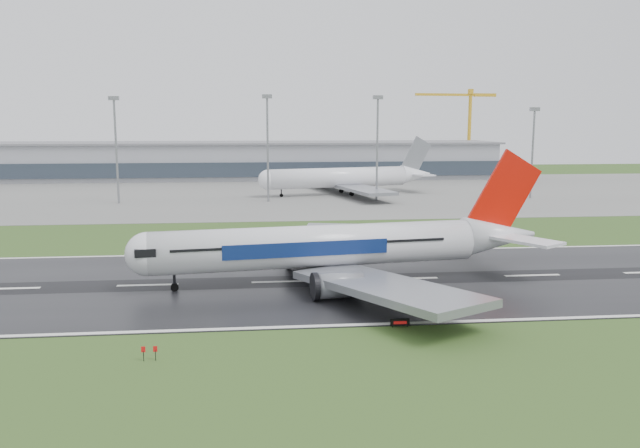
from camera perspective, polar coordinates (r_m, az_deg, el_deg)
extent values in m
plane|color=#2B491A|center=(98.55, -15.27, -5.38)|extent=(520.00, 520.00, 0.00)
cube|color=black|center=(98.54, -15.28, -5.36)|extent=(400.00, 45.00, 0.10)
cube|color=slate|center=(221.06, -10.05, 2.74)|extent=(400.00, 130.00, 0.08)
cube|color=gray|center=(280.10, -9.21, 5.62)|extent=(240.00, 36.00, 15.00)
cylinder|color=gray|center=(198.64, -17.88, 6.15)|extent=(0.64, 0.64, 30.61)
cylinder|color=gray|center=(194.35, -4.74, 6.60)|extent=(0.64, 0.64, 31.31)
cylinder|color=gray|center=(197.93, 5.18, 6.62)|extent=(0.64, 0.64, 31.18)
cylinder|color=gray|center=(213.32, 18.60, 5.90)|extent=(0.64, 0.64, 27.69)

